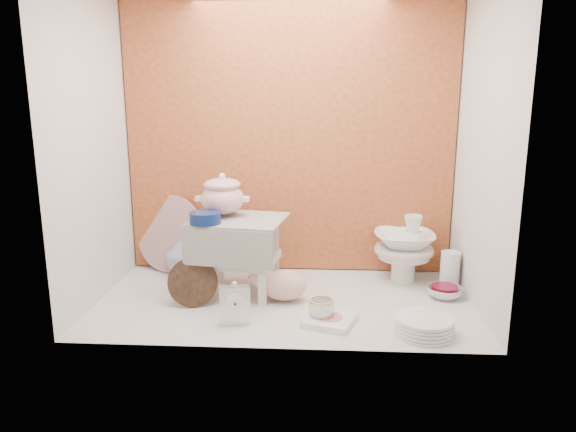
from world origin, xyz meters
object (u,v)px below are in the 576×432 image
Objects in this scene: mantel_clock at (235,303)px; plush_pig at (283,285)px; floral_platter at (170,234)px; crystal_bowl at (444,292)px; porcelain_tower at (404,248)px; step_stool at (239,256)px; soup_tureen at (222,194)px; blue_white_vase at (187,252)px; gold_rim_teacup at (321,309)px; dinner_plate_stack at (424,326)px.

mantel_clock reaches higher than plush_pig.
floral_platter reaches higher than crystal_bowl.
porcelain_tower is at bearing 25.95° from mantel_clock.
soup_tureen is (-0.09, 0.05, 0.30)m from step_stool.
blue_white_vase is 0.75m from mantel_clock.
blue_white_vase is at bearing 150.25° from step_stool.
soup_tureen is 1.20m from crystal_bowl.
mantel_clock reaches higher than gold_rim_teacup.
floral_platter is at bearing 169.85° from plush_pig.
step_stool is at bearing 177.97° from plush_pig.
soup_tureen is at bearing 94.75° from mantel_clock.
soup_tureen is at bearing -169.56° from porcelain_tower.
gold_rim_teacup is at bearing -38.95° from blue_white_vase.
dinner_plate_stack is 1.46× the size of crystal_bowl.
floral_platter reaches higher than porcelain_tower.
gold_rim_teacup is (0.41, -0.33, -0.13)m from step_stool.
step_stool is at bearing 179.18° from crystal_bowl.
blue_white_vase is at bearing -27.11° from floral_platter.
blue_white_vase is at bearing 168.24° from crystal_bowl.
gold_rim_teacup is at bearing 166.56° from dinner_plate_stack.
crystal_bowl is (0.61, 0.32, -0.03)m from gold_rim_teacup.
soup_tureen is at bearing -40.78° from blue_white_vase.
plush_pig is at bearing -32.44° from floral_platter.
porcelain_tower is at bearing -1.91° from blue_white_vase.
mantel_clock is 0.69× the size of plush_pig.
gold_rim_teacup is (0.50, -0.39, -0.44)m from soup_tureen.
step_stool is 1.58× the size of plush_pig.
dinner_plate_stack is at bearing -112.84° from crystal_bowl.
floral_platter is 0.15m from blue_white_vase.
dinner_plate_stack is 0.68m from porcelain_tower.
mantel_clock is at bearing -159.57° from crystal_bowl.
blue_white_vase is 1.43× the size of crystal_bowl.
blue_white_vase is 1.28× the size of mantel_clock.
floral_platter is 1.51m from crystal_bowl.
porcelain_tower is (0.44, 0.56, 0.12)m from gold_rim_teacup.
porcelain_tower is (0.01, 0.66, 0.14)m from dinner_plate_stack.
mantel_clock is (0.37, -0.65, -0.03)m from blue_white_vase.
soup_tureen is 0.60m from mantel_clock.
mantel_clock is at bearing -143.26° from porcelain_tower.
dinner_plate_stack is (0.61, -0.33, -0.05)m from plush_pig.
crystal_bowl is at bearing 8.19° from step_stool.
step_stool reaches higher than crystal_bowl.
soup_tureen reaches higher than floral_platter.
gold_rim_teacup is (0.74, -0.60, -0.07)m from blue_white_vase.
blue_white_vase reaches higher than gold_rim_teacup.
blue_white_vase is 0.69× the size of porcelain_tower.
plush_pig is (0.56, -0.37, -0.04)m from blue_white_vase.
porcelain_tower is (1.18, -0.04, 0.06)m from blue_white_vase.
crystal_bowl is at bearing 28.69° from plush_pig.
floral_platter reaches higher than gold_rim_teacup.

